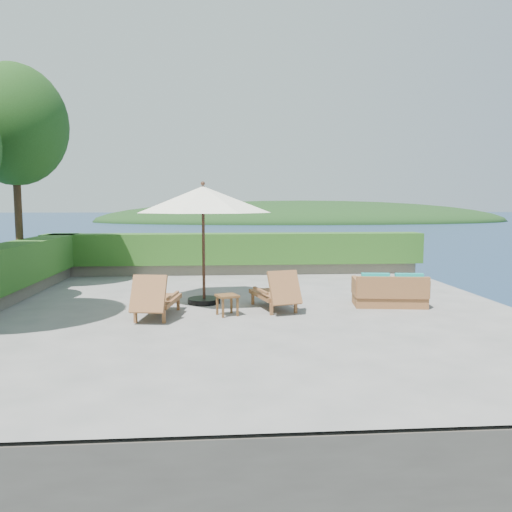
{
  "coord_description": "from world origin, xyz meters",
  "views": [
    {
      "loc": [
        -0.57,
        -10.82,
        2.33
      ],
      "look_at": [
        0.3,
        0.8,
        1.1
      ],
      "focal_mm": 35.0,
      "sensor_mm": 36.0,
      "label": 1
    }
  ],
  "objects": [
    {
      "name": "ocean",
      "position": [
        0.0,
        0.0,
        -3.0
      ],
      "size": [
        600.0,
        600.0,
        0.0
      ],
      "primitive_type": "plane",
      "color": "#18294C",
      "rests_on": "ground"
    },
    {
      "name": "ground",
      "position": [
        0.0,
        0.0,
        0.0
      ],
      "size": [
        12.0,
        12.0,
        0.0
      ],
      "primitive_type": "plane",
      "color": "gray",
      "rests_on": "ground"
    },
    {
      "name": "lounge_right",
      "position": [
        0.67,
        -0.12,
        0.39
      ],
      "size": [
        1.05,
        1.71,
        0.92
      ],
      "rotation": [
        0.0,
        0.0,
        0.26
      ],
      "color": "brown",
      "rests_on": "ground"
    },
    {
      "name": "planter_wall_far",
      "position": [
        0.0,
        5.6,
        0.18
      ],
      "size": [
        12.0,
        0.6,
        0.36
      ],
      "primitive_type": "cube",
      "color": "gray",
      "rests_on": "ground"
    },
    {
      "name": "foundation",
      "position": [
        0.0,
        0.0,
        -1.55
      ],
      "size": [
        12.0,
        12.0,
        3.0
      ],
      "primitive_type": "cube",
      "color": "#524C41",
      "rests_on": "ocean"
    },
    {
      "name": "lounge_left",
      "position": [
        -1.86,
        -0.68,
        0.4
      ],
      "size": [
        0.9,
        1.72,
        0.94
      ],
      "rotation": [
        0.0,
        0.0,
        -0.15
      ],
      "color": "brown",
      "rests_on": "ground"
    },
    {
      "name": "patio_umbrella",
      "position": [
        -0.92,
        0.75,
        2.4
      ],
      "size": [
        3.92,
        3.92,
        2.83
      ],
      "rotation": [
        0.0,
        0.0,
        -0.28
      ],
      "color": "black",
      "rests_on": "ground"
    },
    {
      "name": "tree_far",
      "position": [
        -6.0,
        3.2,
        4.4
      ],
      "size": [
        2.8,
        2.8,
        6.03
      ],
      "color": "#3E2818",
      "rests_on": "ground"
    },
    {
      "name": "side_table",
      "position": [
        -0.4,
        -0.59,
        0.36
      ],
      "size": [
        0.54,
        0.54,
        0.44
      ],
      "rotation": [
        0.0,
        0.0,
        0.38
      ],
      "color": "brown",
      "rests_on": "ground"
    },
    {
      "name": "wicker_loveseat",
      "position": [
        3.29,
        0.08,
        0.31
      ],
      "size": [
        1.71,
        1.03,
        0.79
      ],
      "rotation": [
        0.0,
        0.0,
        -0.13
      ],
      "color": "brown",
      "rests_on": "ground"
    },
    {
      "name": "hedge_far",
      "position": [
        0.0,
        5.6,
        0.85
      ],
      "size": [
        12.4,
        0.9,
        1.0
      ],
      "primitive_type": "cube",
      "color": "#234F16",
      "rests_on": "planter_wall_far"
    },
    {
      "name": "offshore_island",
      "position": [
        25.0,
        140.0,
        -3.0
      ],
      "size": [
        126.0,
        57.6,
        12.6
      ],
      "primitive_type": "ellipsoid",
      "color": "black",
      "rests_on": "ocean"
    }
  ]
}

